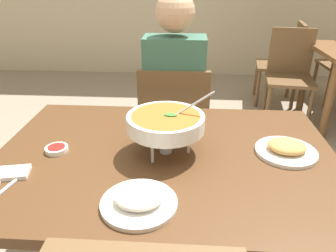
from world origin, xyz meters
name	(u,v)px	position (x,y,z in m)	size (l,w,h in m)	color
dining_table_main	(166,175)	(0.00, 0.00, 0.65)	(1.35, 0.95, 0.75)	#51331C
chair_diner_main	(174,125)	(0.00, 0.76, 0.51)	(0.44, 0.44, 0.90)	brown
diner_main	(175,89)	(0.00, 0.79, 0.75)	(0.40, 0.45, 1.31)	#2D2D38
curry_bowl	(166,123)	(0.00, 0.02, 0.88)	(0.33, 0.30, 0.26)	silver
rice_plate	(139,200)	(-0.06, -0.31, 0.77)	(0.24, 0.24, 0.06)	white
appetizer_plate	(286,149)	(0.48, 0.04, 0.77)	(0.24, 0.24, 0.06)	white
sauce_dish	(57,149)	(-0.44, -0.01, 0.76)	(0.09, 0.09, 0.02)	white
napkin_folded	(11,173)	(-0.54, -0.18, 0.76)	(0.12, 0.08, 0.02)	white
spoon_utensil	(13,183)	(-0.51, -0.23, 0.76)	(0.01, 0.17, 0.01)	silver
chair_bg_right	(287,59)	(1.16, 2.50, 0.51)	(0.50, 0.50, 0.90)	brown
chair_bg_corner	(290,70)	(1.08, 2.08, 0.51)	(0.50, 0.50, 0.90)	brown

